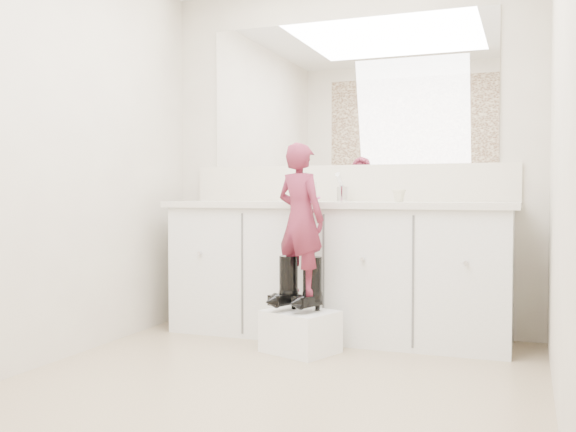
% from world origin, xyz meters
% --- Properties ---
extents(floor, '(3.00, 3.00, 0.00)m').
position_xyz_m(floor, '(0.00, 0.00, 0.00)').
color(floor, '#8C785C').
rests_on(floor, ground).
extents(wall_back, '(2.60, 0.00, 2.60)m').
position_xyz_m(wall_back, '(0.00, 1.50, 1.20)').
color(wall_back, '#BFB2A3').
rests_on(wall_back, floor).
extents(wall_front, '(2.60, 0.00, 2.60)m').
position_xyz_m(wall_front, '(0.00, -1.50, 1.20)').
color(wall_front, '#BFB2A3').
rests_on(wall_front, floor).
extents(wall_left, '(0.00, 3.00, 3.00)m').
position_xyz_m(wall_left, '(-1.30, 0.00, 1.20)').
color(wall_left, '#BFB2A3').
rests_on(wall_left, floor).
extents(wall_right, '(0.00, 3.00, 3.00)m').
position_xyz_m(wall_right, '(1.30, 0.00, 1.20)').
color(wall_right, '#BFB2A3').
rests_on(wall_right, floor).
extents(vanity_cabinet, '(2.20, 0.55, 0.85)m').
position_xyz_m(vanity_cabinet, '(0.00, 1.23, 0.42)').
color(vanity_cabinet, silver).
rests_on(vanity_cabinet, floor).
extents(countertop, '(2.28, 0.58, 0.04)m').
position_xyz_m(countertop, '(0.00, 1.21, 0.87)').
color(countertop, beige).
rests_on(countertop, vanity_cabinet).
extents(backsplash, '(2.28, 0.03, 0.25)m').
position_xyz_m(backsplash, '(0.00, 1.49, 1.02)').
color(backsplash, beige).
rests_on(backsplash, countertop).
extents(mirror, '(2.00, 0.02, 1.00)m').
position_xyz_m(mirror, '(0.00, 1.49, 1.64)').
color(mirror, white).
rests_on(mirror, wall_back).
extents(faucet, '(0.08, 0.08, 0.10)m').
position_xyz_m(faucet, '(0.00, 1.38, 0.94)').
color(faucet, silver).
rests_on(faucet, countertop).
extents(cup, '(0.10, 0.10, 0.08)m').
position_xyz_m(cup, '(0.42, 1.20, 0.93)').
color(cup, beige).
rests_on(cup, countertop).
extents(soap_bottle, '(0.09, 0.10, 0.20)m').
position_xyz_m(soap_bottle, '(-0.20, 1.24, 0.99)').
color(soap_bottle, beige).
rests_on(soap_bottle, countertop).
extents(step_stool, '(0.48, 0.44, 0.25)m').
position_xyz_m(step_stool, '(-0.08, 0.75, 0.12)').
color(step_stool, white).
rests_on(step_stool, floor).
extents(boot_left, '(0.19, 0.24, 0.32)m').
position_xyz_m(boot_left, '(-0.16, 0.75, 0.41)').
color(boot_left, black).
rests_on(boot_left, step_stool).
extents(boot_right, '(0.19, 0.24, 0.32)m').
position_xyz_m(boot_right, '(-0.01, 0.75, 0.41)').
color(boot_right, black).
rests_on(boot_right, step_stool).
extents(toddler, '(0.38, 0.32, 0.89)m').
position_xyz_m(toddler, '(-0.08, 0.75, 0.79)').
color(toddler, '#A2314C').
rests_on(toddler, step_stool).
extents(toothbrush, '(0.13, 0.06, 0.06)m').
position_xyz_m(toothbrush, '(-0.01, 0.74, 0.90)').
color(toothbrush, '#E659B2').
rests_on(toothbrush, toddler).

